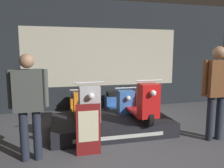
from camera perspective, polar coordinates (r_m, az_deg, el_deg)
name	(u,v)px	position (r m, az deg, el deg)	size (l,w,h in m)	color
ground_plane	(146,159)	(3.72, 8.86, -18.88)	(30.00, 30.00, 0.00)	#4C4C51
shop_wall_back	(103,56)	(6.59, -2.49, 7.43)	(8.39, 0.09, 3.20)	#23282D
display_platform	(111,125)	(4.79, -0.19, -10.56)	(2.49, 1.39, 0.29)	black
scooter_display_left	(85,104)	(4.52, -7.01, -5.30)	(0.51, 1.77, 0.90)	black
scooter_display_right	(137,101)	(4.78, 6.50, -4.54)	(0.51, 1.77, 0.90)	black
scooter_backrow_0	(79,107)	(5.55, -8.55, -5.86)	(0.51, 1.77, 0.90)	black
scooter_backrow_1	(118,104)	(5.73, 1.65, -5.33)	(0.51, 1.77, 0.90)	black
person_left_browsing	(29,99)	(3.57, -20.93, -3.65)	(0.59, 0.24, 1.67)	#232838
person_right_browsing	(217,85)	(4.57, 25.72, -0.16)	(0.62, 0.26, 1.81)	#232838
price_sign_board	(88,130)	(3.68, -6.18, -11.74)	(0.40, 0.04, 0.86)	maroon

